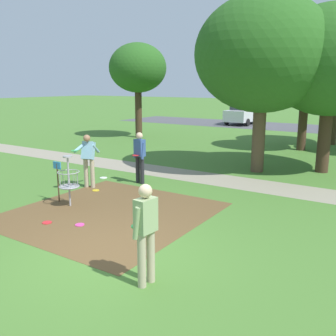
# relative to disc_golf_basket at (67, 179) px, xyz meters

# --- Properties ---
(ground_plane) EXTENTS (160.00, 160.00, 0.00)m
(ground_plane) POSITION_rel_disc_golf_basket_xyz_m (2.95, -1.75, -0.75)
(ground_plane) COLOR #47752D
(dirt_tee_pad) EXTENTS (4.69, 4.85, 0.01)m
(dirt_tee_pad) POSITION_rel_disc_golf_basket_xyz_m (1.35, 0.16, -0.75)
(dirt_tee_pad) COLOR brown
(dirt_tee_pad) RESTS_ON ground
(disc_golf_basket) EXTENTS (0.98, 0.58, 1.39)m
(disc_golf_basket) POSITION_rel_disc_golf_basket_xyz_m (0.00, 0.00, 0.00)
(disc_golf_basket) COLOR #9E9EA3
(disc_golf_basket) RESTS_ON ground
(player_foreground_watching) EXTENTS (0.42, 0.48, 1.71)m
(player_foreground_watching) POSITION_rel_disc_golf_basket_xyz_m (4.23, -2.20, 0.21)
(player_foreground_watching) COLOR tan
(player_foreground_watching) RESTS_ON ground
(player_waiting_left) EXTENTS (0.47, 1.17, 1.71)m
(player_waiting_left) POSITION_rel_disc_golf_basket_xyz_m (-0.85, 1.65, 0.23)
(player_waiting_left) COLOR tan
(player_waiting_left) RESTS_ON ground
(player_waiting_right) EXTENTS (0.49, 0.43, 1.71)m
(player_waiting_right) POSITION_rel_disc_golf_basket_xyz_m (0.18, 2.97, 0.21)
(player_waiting_right) COLOR #232328
(player_waiting_right) RESTS_ON ground
(frisbee_near_basket) EXTENTS (0.22, 0.22, 0.02)m
(frisbee_near_basket) POSITION_rel_disc_golf_basket_xyz_m (0.57, -1.22, -0.74)
(frisbee_near_basket) COLOR red
(frisbee_near_basket) RESTS_ON ground
(frisbee_by_tee) EXTENTS (0.26, 0.26, 0.02)m
(frisbee_by_tee) POSITION_rel_disc_golf_basket_xyz_m (-1.32, 2.82, -0.74)
(frisbee_by_tee) COLOR white
(frisbee_by_tee) RESTS_ON ground
(frisbee_mid_grass) EXTENTS (0.22, 0.22, 0.02)m
(frisbee_mid_grass) POSITION_rel_disc_golf_basket_xyz_m (-0.41, 1.48, -0.74)
(frisbee_mid_grass) COLOR gold
(frisbee_mid_grass) RESTS_ON ground
(frisbee_far_left) EXTENTS (0.22, 0.22, 0.02)m
(frisbee_far_left) POSITION_rel_disc_golf_basket_xyz_m (1.34, -0.90, -0.74)
(frisbee_far_left) COLOR #E53D99
(frisbee_far_left) RESTS_ON ground
(tree_near_left) EXTENTS (3.67, 3.67, 5.15)m
(tree_near_left) POSITION_rel_disc_golf_basket_xyz_m (3.04, 12.62, 2.82)
(tree_near_left) COLOR #422D1E
(tree_near_left) RESTS_ON ground
(tree_near_right) EXTENTS (4.90, 4.90, 6.38)m
(tree_near_right) POSITION_rel_disc_golf_basket_xyz_m (2.86, 6.79, 3.53)
(tree_near_right) COLOR brown
(tree_near_right) RESTS_ON ground
(tree_mid_center) EXTENTS (3.46, 3.46, 5.69)m
(tree_mid_center) POSITION_rel_disc_golf_basket_xyz_m (-6.66, 11.91, 3.42)
(tree_mid_center) COLOR #422D1E
(tree_mid_center) RESTS_ON ground
(tree_mid_right) EXTENTS (4.61, 4.61, 6.02)m
(tree_mid_right) POSITION_rel_disc_golf_basket_xyz_m (4.94, 8.04, 3.29)
(tree_mid_right) COLOR #422D1E
(tree_mid_right) RESTS_ON ground
(parking_lot_strip) EXTENTS (36.00, 6.00, 0.01)m
(parking_lot_strip) POSITION_rel_disc_golf_basket_xyz_m (2.95, 22.91, -0.75)
(parking_lot_strip) COLOR #4C4C51
(parking_lot_strip) RESTS_ON ground
(parked_car_leftmost) EXTENTS (2.06, 4.24, 1.84)m
(parked_car_leftmost) POSITION_rel_disc_golf_basket_xyz_m (-4.21, 23.04, 0.17)
(parked_car_leftmost) COLOR silver
(parked_car_leftmost) RESTS_ON ground
(gravel_path) EXTENTS (40.00, 1.60, 0.00)m
(gravel_path) POSITION_rel_disc_golf_basket_xyz_m (2.95, 4.82, -0.75)
(gravel_path) COLOR gray
(gravel_path) RESTS_ON ground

